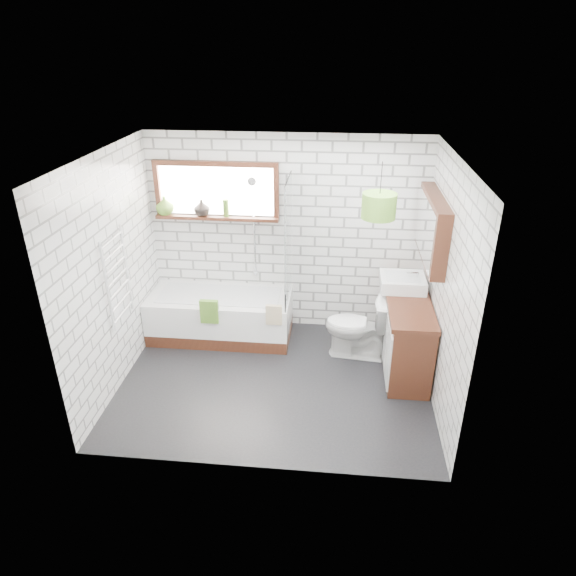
# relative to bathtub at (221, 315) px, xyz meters

# --- Properties ---
(floor) EXTENTS (3.40, 2.60, 0.01)m
(floor) POSITION_rel_bathtub_xyz_m (0.81, -0.91, -0.29)
(floor) COLOR black
(floor) RESTS_ON ground
(ceiling) EXTENTS (3.40, 2.60, 0.01)m
(ceiling) POSITION_rel_bathtub_xyz_m (0.81, -0.91, 2.22)
(ceiling) COLOR white
(ceiling) RESTS_ON ground
(wall_back) EXTENTS (3.40, 0.01, 2.50)m
(wall_back) POSITION_rel_bathtub_xyz_m (0.81, 0.40, 0.96)
(wall_back) COLOR white
(wall_back) RESTS_ON ground
(wall_front) EXTENTS (3.40, 0.01, 2.50)m
(wall_front) POSITION_rel_bathtub_xyz_m (0.81, -2.21, 0.96)
(wall_front) COLOR white
(wall_front) RESTS_ON ground
(wall_left) EXTENTS (0.01, 2.60, 2.50)m
(wall_left) POSITION_rel_bathtub_xyz_m (-0.90, -0.91, 0.96)
(wall_left) COLOR white
(wall_left) RESTS_ON ground
(wall_right) EXTENTS (0.01, 2.60, 2.50)m
(wall_right) POSITION_rel_bathtub_xyz_m (2.51, -0.91, 0.96)
(wall_right) COLOR white
(wall_right) RESTS_ON ground
(window) EXTENTS (1.52, 0.16, 0.68)m
(window) POSITION_rel_bathtub_xyz_m (-0.04, 0.35, 1.51)
(window) COLOR #35180E
(window) RESTS_ON wall_back
(towel_radiator) EXTENTS (0.06, 0.52, 1.00)m
(towel_radiator) POSITION_rel_bathtub_xyz_m (-0.85, -0.91, 0.91)
(towel_radiator) COLOR white
(towel_radiator) RESTS_ON wall_left
(mirror_cabinet) EXTENTS (0.16, 1.20, 0.70)m
(mirror_cabinet) POSITION_rel_bathtub_xyz_m (2.43, -0.31, 1.36)
(mirror_cabinet) COLOR #35180E
(mirror_cabinet) RESTS_ON wall_right
(shower_riser) EXTENTS (0.02, 0.02, 1.30)m
(shower_riser) POSITION_rel_bathtub_xyz_m (0.41, 0.35, 1.06)
(shower_riser) COLOR silver
(shower_riser) RESTS_ON wall_back
(bathtub) EXTENTS (1.77, 0.78, 0.57)m
(bathtub) POSITION_rel_bathtub_xyz_m (0.00, 0.00, 0.00)
(bathtub) COLOR white
(bathtub) RESTS_ON floor
(shower_screen) EXTENTS (0.02, 0.72, 1.50)m
(shower_screen) POSITION_rel_bathtub_xyz_m (0.86, 0.00, 1.04)
(shower_screen) COLOR white
(shower_screen) RESTS_ON bathtub
(towel_green) EXTENTS (0.22, 0.06, 0.30)m
(towel_green) POSITION_rel_bathtub_xyz_m (-0.04, -0.39, 0.27)
(towel_green) COLOR #4F7F26
(towel_green) RESTS_ON bathtub
(towel_beige) EXTENTS (0.19, 0.05, 0.25)m
(towel_beige) POSITION_rel_bathtub_xyz_m (0.73, -0.39, 0.27)
(towel_beige) COLOR tan
(towel_beige) RESTS_ON bathtub
(vanity) EXTENTS (0.48, 1.50, 0.86)m
(vanity) POSITION_rel_bathtub_xyz_m (2.26, -0.37, 0.14)
(vanity) COLOR #35180E
(vanity) RESTS_ON floor
(basin) EXTENTS (0.51, 0.44, 0.15)m
(basin) POSITION_rel_bathtub_xyz_m (2.20, -0.16, 0.65)
(basin) COLOR white
(basin) RESTS_ON vanity
(tap) EXTENTS (0.03, 0.03, 0.15)m
(tap) POSITION_rel_bathtub_xyz_m (2.36, -0.16, 0.70)
(tap) COLOR silver
(tap) RESTS_ON vanity
(toilet) EXTENTS (0.51, 0.81, 0.78)m
(toilet) POSITION_rel_bathtub_xyz_m (1.72, -0.29, 0.10)
(toilet) COLOR white
(toilet) RESTS_ON floor
(vase_olive) EXTENTS (0.29, 0.29, 0.23)m
(vase_olive) POSITION_rel_bathtub_xyz_m (-0.69, 0.32, 1.31)
(vase_olive) COLOR #568428
(vase_olive) RESTS_ON window
(vase_dark) EXTENTS (0.23, 0.23, 0.20)m
(vase_dark) POSITION_rel_bathtub_xyz_m (-0.23, 0.32, 1.29)
(vase_dark) COLOR black
(vase_dark) RESTS_ON window
(bottle) EXTENTS (0.09, 0.09, 0.21)m
(bottle) POSITION_rel_bathtub_xyz_m (0.07, 0.32, 1.30)
(bottle) COLOR #568428
(bottle) RESTS_ON window
(pendant) EXTENTS (0.32, 0.32, 0.23)m
(pendant) POSITION_rel_bathtub_xyz_m (1.79, -1.03, 1.81)
(pendant) COLOR #4F7F26
(pendant) RESTS_ON ceiling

